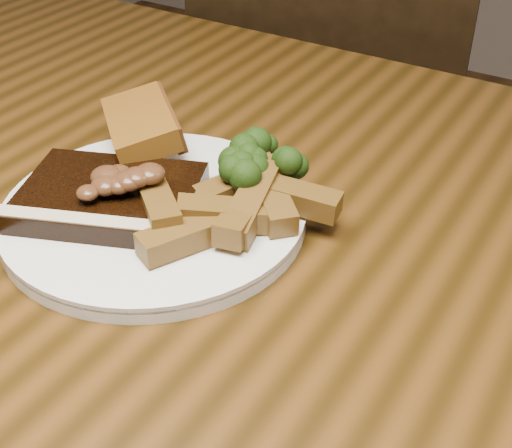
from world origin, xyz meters
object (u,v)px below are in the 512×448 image
(dining_table, at_px, (232,333))
(chair_far, at_px, (333,141))
(garlic_bread, at_px, (143,142))
(potato_wedges, at_px, (230,211))
(steak, at_px, (110,199))
(plate, at_px, (155,215))

(dining_table, height_order, chair_far, chair_far)
(garlic_bread, relative_size, potato_wedges, 0.88)
(steak, bearing_deg, dining_table, -13.18)
(dining_table, distance_m, plate, 0.13)
(dining_table, height_order, plate, plate)
(plate, bearing_deg, dining_table, -2.17)
(chair_far, xyz_separation_m, plate, (0.13, -0.64, 0.26))
(dining_table, distance_m, steak, 0.16)
(potato_wedges, bearing_deg, chair_far, 107.25)
(steak, relative_size, potato_wedges, 1.22)
(plate, height_order, steak, steak)
(plate, bearing_deg, garlic_bread, 133.89)
(chair_far, bearing_deg, plate, 89.14)
(plate, relative_size, steak, 1.78)
(chair_far, bearing_deg, dining_table, 95.85)
(garlic_bread, xyz_separation_m, potato_wedges, (0.14, -0.06, 0.00))
(plate, xyz_separation_m, steak, (-0.03, -0.02, 0.02))
(dining_table, height_order, steak, steak)
(plate, height_order, potato_wedges, potato_wedges)
(chair_far, height_order, plate, chair_far)
(dining_table, distance_m, chair_far, 0.69)
(steak, bearing_deg, chair_far, 76.62)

